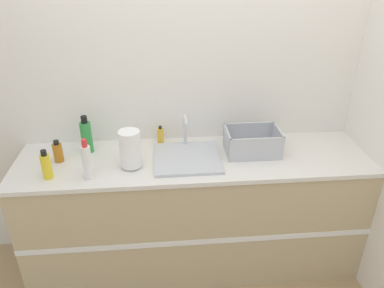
# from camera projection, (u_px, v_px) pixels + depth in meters

# --- Properties ---
(wall_back) EXTENTS (4.79, 0.06, 2.60)m
(wall_back) POSITION_uv_depth(u_px,v_px,m) (190.00, 90.00, 2.67)
(wall_back) COLOR silver
(wall_back) RESTS_ON ground_plane
(wall_right) EXTENTS (0.06, 2.61, 2.60)m
(wall_right) POSITION_uv_depth(u_px,v_px,m) (379.00, 101.00, 2.48)
(wall_right) COLOR silver
(wall_right) RESTS_ON ground_plane
(counter_cabinet) EXTENTS (2.42, 0.63, 0.93)m
(counter_cabinet) POSITION_uv_depth(u_px,v_px,m) (194.00, 212.00, 2.77)
(counter_cabinet) COLOR tan
(counter_cabinet) RESTS_ON ground_plane
(sink) EXTENTS (0.44, 0.43, 0.25)m
(sink) POSITION_uv_depth(u_px,v_px,m) (187.00, 156.00, 2.53)
(sink) COLOR silver
(sink) RESTS_ON counter_cabinet
(paper_towel_roll) EXTENTS (0.14, 0.14, 0.26)m
(paper_towel_roll) POSITION_uv_depth(u_px,v_px,m) (130.00, 149.00, 2.38)
(paper_towel_roll) COLOR #4C4C51
(paper_towel_roll) RESTS_ON counter_cabinet
(dish_rack) EXTENTS (0.37, 0.26, 0.17)m
(dish_rack) POSITION_uv_depth(u_px,v_px,m) (252.00, 144.00, 2.59)
(dish_rack) COLOR #B7BABF
(dish_rack) RESTS_ON counter_cabinet
(bottle_yellow) EXTENTS (0.06, 0.06, 0.19)m
(bottle_yellow) POSITION_uv_depth(u_px,v_px,m) (46.00, 166.00, 2.29)
(bottle_yellow) COLOR yellow
(bottle_yellow) RESTS_ON counter_cabinet
(bottle_green) EXTENTS (0.08, 0.08, 0.27)m
(bottle_green) POSITION_uv_depth(u_px,v_px,m) (86.00, 136.00, 2.57)
(bottle_green) COLOR #2D8C3D
(bottle_green) RESTS_ON counter_cabinet
(bottle_white_spray) EXTENTS (0.06, 0.06, 0.27)m
(bottle_white_spray) POSITION_uv_depth(u_px,v_px,m) (87.00, 161.00, 2.27)
(bottle_white_spray) COLOR white
(bottle_white_spray) RESTS_ON counter_cabinet
(bottle_amber) EXTENTS (0.06, 0.06, 0.15)m
(bottle_amber) POSITION_uv_depth(u_px,v_px,m) (58.00, 152.00, 2.48)
(bottle_amber) COLOR #B26B19
(bottle_amber) RESTS_ON counter_cabinet
(soap_dispenser) EXTENTS (0.05, 0.05, 0.14)m
(soap_dispenser) POSITION_uv_depth(u_px,v_px,m) (161.00, 136.00, 2.70)
(soap_dispenser) COLOR gold
(soap_dispenser) RESTS_ON counter_cabinet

